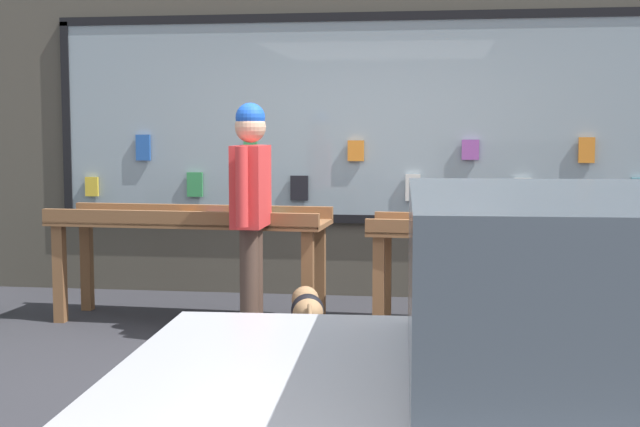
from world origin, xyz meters
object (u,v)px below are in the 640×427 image
object	(u,v)px
small_dog	(307,309)
person_browsing	(251,200)
display_table_left	(190,231)
display_table_right	(515,241)

from	to	relation	value
small_dog	person_browsing	bearing A→B (deg)	54.89
display_table_left	display_table_right	size ratio (longest dim) A/B	1.00
display_table_right	person_browsing	size ratio (longest dim) A/B	1.29
person_browsing	small_dog	bearing A→B (deg)	-111.71
small_dog	display_table_left	bearing A→B (deg)	42.22
person_browsing	display_table_left	bearing A→B (deg)	48.43
person_browsing	display_table_right	bearing A→B (deg)	-74.49
display_table_right	small_dog	bearing A→B (deg)	-154.28
person_browsing	small_dog	size ratio (longest dim) A/B	3.25
display_table_right	small_dog	world-z (taller)	display_table_right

